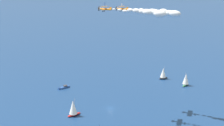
{
  "coord_description": "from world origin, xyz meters",
  "views": [
    {
      "loc": [
        -157.41,
        56.82,
        84.11
      ],
      "look_at": [
        -0.72,
        -0.76,
        26.99
      ],
      "focal_mm": 52.92,
      "sensor_mm": 36.0,
      "label": 1
    }
  ],
  "objects": [
    {
      "name": "sailboat_far_port",
      "position": [
        -1.62,
        21.62,
        4.6
      ],
      "size": [
        5.35,
        8.12,
        10.09
      ],
      "color": "#B21E1E",
      "rests_on": "ground_plane"
    },
    {
      "name": "biplane_lead",
      "position": [
        -4.25,
        4.4,
        56.91
      ],
      "size": [
        6.55,
        6.57,
        3.65
      ],
      "color": "orange"
    },
    {
      "name": "smoke_trail_wingman",
      "position": [
        -13.92,
        -23.35,
        55.02
      ],
      "size": [
        21.38,
        20.95,
        4.01
      ],
      "color": "white"
    },
    {
      "name": "wingwalker_wingman",
      "position": [
        2.02,
        -7.22,
        57.49
      ],
      "size": [
        1.15,
        1.09,
        1.53
      ],
      "color": "white"
    },
    {
      "name": "wingwalker_lead",
      "position": [
        -4.04,
        4.22,
        59.08
      ],
      "size": [
        0.73,
        0.7,
        1.78
      ],
      "color": "#1E4CB2"
    },
    {
      "name": "ground_plane",
      "position": [
        0.0,
        0.0,
        0.0
      ],
      "size": [
        2000.0,
        2000.0,
        0.0
      ],
      "primitive_type": "plane",
      "color": "navy"
    },
    {
      "name": "motorboat_far_stbd",
      "position": [
        36.8,
        18.84,
        0.61
      ],
      "size": [
        4.31,
        8.01,
        2.26
      ],
      "color": "#23478C",
      "rests_on": "ground_plane"
    },
    {
      "name": "biplane_wingman",
      "position": [
        1.81,
        -7.04,
        55.35
      ],
      "size": [
        6.55,
        6.57,
        3.65
      ],
      "color": "orange"
    },
    {
      "name": "sailboat_offshore",
      "position": [
        13.91,
        -57.55,
        4.23
      ],
      "size": [
        5.75,
        7.12,
        9.28
      ],
      "color": "#33704C",
      "rests_on": "ground_plane"
    },
    {
      "name": "sailboat_trailing",
      "position": [
        29.58,
        -49.46,
        4.06
      ],
      "size": [
        4.26,
        7.09,
        8.89
      ],
      "color": "black",
      "rests_on": "ground_plane"
    },
    {
      "name": "smoke_trail_lead",
      "position": [
        -19.99,
        -12.07,
        56.78
      ],
      "size": [
        21.14,
        21.07,
        4.06
      ],
      "color": "white"
    }
  ]
}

